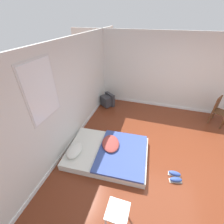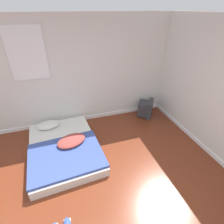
% 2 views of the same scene
% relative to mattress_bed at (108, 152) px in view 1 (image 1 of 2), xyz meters
% --- Properties ---
extents(ground_plane, '(20.00, 20.00, 0.00)m').
position_rel_mattress_bed_xyz_m(ground_plane, '(0.35, -1.62, -0.12)').
color(ground_plane, maroon).
extents(wall_back, '(7.54, 0.08, 2.60)m').
position_rel_mattress_bed_xyz_m(wall_back, '(0.33, 1.14, 1.18)').
color(wall_back, silver).
rests_on(wall_back, ground_plane).
extents(wall_right, '(0.08, 7.86, 2.60)m').
position_rel_mattress_bed_xyz_m(wall_right, '(2.94, -1.62, 1.17)').
color(wall_right, silver).
rests_on(wall_right, ground_plane).
extents(mattress_bed, '(1.49, 2.03, 0.32)m').
position_rel_mattress_bed_xyz_m(mattress_bed, '(0.00, 0.00, 0.00)').
color(mattress_bed, silver).
rests_on(mattress_bed, ground_plane).
extents(crt_tv, '(0.55, 0.56, 0.47)m').
position_rel_mattress_bed_xyz_m(crt_tv, '(2.34, 0.79, 0.11)').
color(crt_tv, '#333338').
rests_on(crt_tv, ground_plane).
extents(wooden_chair, '(0.56, 0.56, 0.91)m').
position_rel_mattress_bed_xyz_m(wooden_chair, '(2.34, -2.88, 0.40)').
color(wooden_chair, brown).
rests_on(wooden_chair, ground_plane).
extents(side_stool, '(0.35, 0.35, 0.45)m').
position_rel_mattress_bed_xyz_m(side_stool, '(-1.34, -0.61, 0.24)').
color(side_stool, white).
rests_on(side_stool, ground_plane).
extents(sneaker_pair, '(0.29, 0.29, 0.10)m').
position_rel_mattress_bed_xyz_m(sneaker_pair, '(-0.16, -1.60, -0.07)').
color(sneaker_pair, silver).
rests_on(sneaker_pair, ground_plane).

